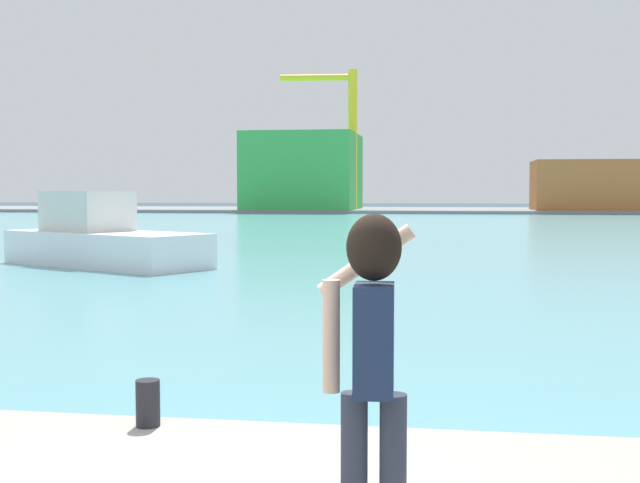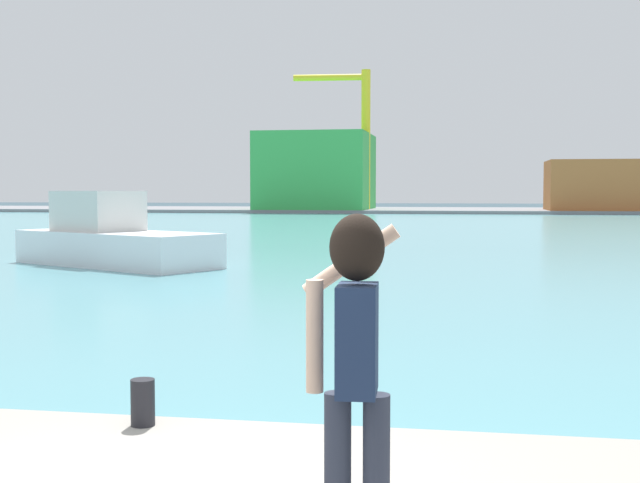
{
  "view_description": "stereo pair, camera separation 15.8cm",
  "coord_description": "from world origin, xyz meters",
  "px_view_note": "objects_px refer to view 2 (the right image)",
  "views": [
    {
      "loc": [
        1.57,
        -4.52,
        2.35
      ],
      "look_at": [
        0.13,
        4.55,
        1.8
      ],
      "focal_mm": 47.28,
      "sensor_mm": 36.0,
      "label": 1
    },
    {
      "loc": [
        1.72,
        -4.49,
        2.35
      ],
      "look_at": [
        0.13,
        4.55,
        1.8
      ],
      "focal_mm": 47.28,
      "sensor_mm": 36.0,
      "label": 2
    }
  ],
  "objects_px": {
    "harbor_bollard": "(143,402)",
    "warehouse_right": "(631,185)",
    "warehouse_left": "(316,171)",
    "boat_moored": "(112,239)",
    "person_photographer": "(355,346)",
    "port_crane": "(358,127)"
  },
  "relations": [
    {
      "from": "person_photographer",
      "to": "boat_moored",
      "type": "xyz_separation_m",
      "value": [
        -10.48,
        20.69,
        -0.73
      ]
    },
    {
      "from": "warehouse_left",
      "to": "harbor_bollard",
      "type": "bearing_deg",
      "value": -80.67
    },
    {
      "from": "boat_moored",
      "to": "warehouse_left",
      "type": "distance_m",
      "value": 68.37
    },
    {
      "from": "warehouse_left",
      "to": "warehouse_right",
      "type": "xyz_separation_m",
      "value": [
        33.5,
        -0.88,
        -1.59
      ]
    },
    {
      "from": "person_photographer",
      "to": "harbor_bollard",
      "type": "bearing_deg",
      "value": 40.87
    },
    {
      "from": "person_photographer",
      "to": "boat_moored",
      "type": "relative_size",
      "value": 0.23
    },
    {
      "from": "harbor_bollard",
      "to": "warehouse_right",
      "type": "bearing_deg",
      "value": 77.36
    },
    {
      "from": "person_photographer",
      "to": "boat_moored",
      "type": "bearing_deg",
      "value": 23.48
    },
    {
      "from": "person_photographer",
      "to": "warehouse_left",
      "type": "height_order",
      "value": "warehouse_left"
    },
    {
      "from": "harbor_bollard",
      "to": "port_crane",
      "type": "distance_m",
      "value": 87.43
    },
    {
      "from": "person_photographer",
      "to": "warehouse_right",
      "type": "xyz_separation_m",
      "value": [
        17.29,
        87.84,
        1.41
      ]
    },
    {
      "from": "harbor_bollard",
      "to": "boat_moored",
      "type": "height_order",
      "value": "boat_moored"
    },
    {
      "from": "harbor_bollard",
      "to": "warehouse_right",
      "type": "height_order",
      "value": "warehouse_right"
    },
    {
      "from": "harbor_bollard",
      "to": "warehouse_left",
      "type": "relative_size",
      "value": 0.03
    },
    {
      "from": "harbor_bollard",
      "to": "port_crane",
      "type": "xyz_separation_m",
      "value": [
        -9.5,
        86.47,
        8.74
      ]
    },
    {
      "from": "harbor_bollard",
      "to": "warehouse_left",
      "type": "distance_m",
      "value": 87.96
    },
    {
      "from": "warehouse_right",
      "to": "port_crane",
      "type": "xyz_separation_m",
      "value": [
        -28.75,
        0.64,
        6.45
      ]
    },
    {
      "from": "boat_moored",
      "to": "warehouse_right",
      "type": "height_order",
      "value": "warehouse_right"
    },
    {
      "from": "port_crane",
      "to": "warehouse_right",
      "type": "bearing_deg",
      "value": -1.28
    },
    {
      "from": "boat_moored",
      "to": "warehouse_left",
      "type": "relative_size",
      "value": 0.59
    },
    {
      "from": "boat_moored",
      "to": "port_crane",
      "type": "xyz_separation_m",
      "value": [
        -0.98,
        67.8,
        8.59
      ]
    },
    {
      "from": "person_photographer",
      "to": "warehouse_right",
      "type": "relative_size",
      "value": 0.1
    }
  ]
}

